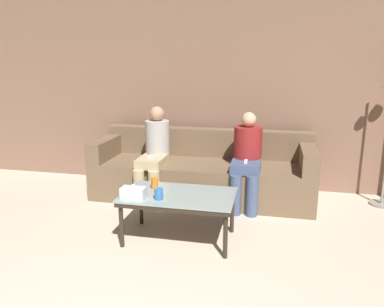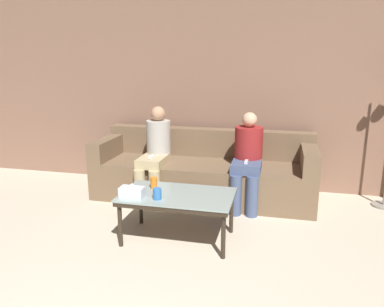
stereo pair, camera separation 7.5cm
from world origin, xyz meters
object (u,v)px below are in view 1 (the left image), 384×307
Objects in this scene: coffee_table at (179,198)px; tissue_box at (133,193)px; couch at (203,173)px; cup_near_left at (159,194)px; seated_person_mid_left at (247,157)px; cup_near_right at (155,183)px; seated_person_left_end at (154,152)px.

tissue_box is at bearing -153.22° from coffee_table.
couch reaches higher than cup_near_left.
seated_person_mid_left reaches higher than tissue_box.
couch is 24.45× the size of cup_near_right.
couch reaches higher than tissue_box.
cup_near_left is 0.23m from tissue_box.
seated_person_left_end is 1.10m from seated_person_mid_left.
cup_near_right is 0.10× the size of seated_person_left_end.
tissue_box is 1.20m from seated_person_left_end.
tissue_box reaches higher than cup_near_right.
coffee_table is at bearing -89.89° from couch.
seated_person_left_end is at bearing -157.73° from couch.
cup_near_right is 0.31m from tissue_box.
seated_person_left_end reaches higher than couch.
cup_near_left is at bearing -70.46° from seated_person_left_end.
tissue_box is (-0.10, -0.29, -0.00)m from cup_near_right.
cup_near_left is at bearing -95.77° from couch.
coffee_table is 9.63× the size of cup_near_right.
cup_near_right is at bearing 158.69° from coffee_table.
couch reaches higher than cup_near_right.
cup_near_left is (-0.14, -0.17, 0.09)m from coffee_table.
seated_person_left_end reaches higher than seated_person_mid_left.
seated_person_left_end reaches higher than cup_near_left.
tissue_box is (-0.37, -1.40, 0.20)m from couch.
seated_person_mid_left reaches higher than cup_near_right.
couch is 2.54× the size of coffee_table.
cup_near_left reaches higher than coffee_table.
couch is 2.44× the size of seated_person_mid_left.
seated_person_mid_left is (0.55, -0.21, 0.29)m from couch.
seated_person_mid_left reaches higher than coffee_table.
couch is at bearing 22.27° from seated_person_left_end.
seated_person_left_end is at bearing 98.65° from tissue_box.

